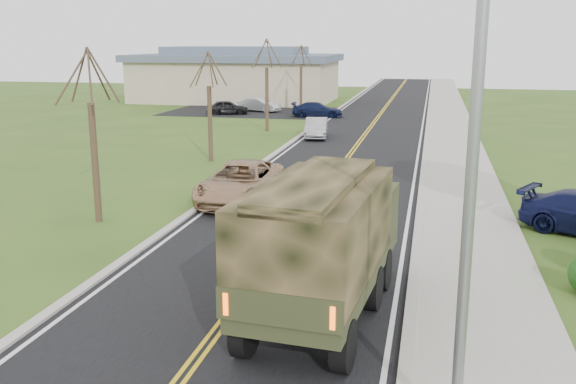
% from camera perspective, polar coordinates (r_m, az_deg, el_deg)
% --- Properties ---
extents(road, '(8.00, 120.00, 0.01)m').
position_cam_1_polar(road, '(50.56, 7.61, 6.08)').
color(road, black).
rests_on(road, ground).
extents(curb_right, '(0.30, 120.00, 0.12)m').
position_cam_1_polar(curb_right, '(50.36, 12.35, 5.93)').
color(curb_right, '#9E998E').
rests_on(curb_right, ground).
extents(sidewalk_right, '(3.20, 120.00, 0.10)m').
position_cam_1_polar(sidewalk_right, '(50.38, 14.34, 5.81)').
color(sidewalk_right, '#9E998E').
rests_on(sidewalk_right, ground).
extents(curb_left, '(0.30, 120.00, 0.10)m').
position_cam_1_polar(curb_left, '(51.08, 2.95, 6.31)').
color(curb_left, '#9E998E').
rests_on(curb_left, ground).
extents(street_light, '(1.65, 0.22, 8.00)m').
position_cam_1_polar(street_light, '(9.67, 15.43, 1.83)').
color(street_light, gray).
rests_on(street_light, ground).
extents(bare_tree_a, '(1.93, 2.26, 6.08)m').
position_cam_1_polar(bare_tree_a, '(23.29, -16.87, 3.73)').
color(bare_tree_a, '#38281C').
rests_on(bare_tree_a, ground).
extents(bare_tree_b, '(1.83, 2.14, 5.73)m').
position_cam_1_polar(bare_tree_b, '(34.16, -6.97, 6.84)').
color(bare_tree_b, '#38281C').
rests_on(bare_tree_b, ground).
extents(bare_tree_c, '(2.04, 2.39, 6.42)m').
position_cam_1_polar(bare_tree_c, '(45.56, -1.89, 8.91)').
color(bare_tree_c, '#38281C').
rests_on(bare_tree_c, ground).
extents(bare_tree_d, '(1.88, 2.20, 5.91)m').
position_cam_1_polar(bare_tree_d, '(57.25, 1.16, 9.59)').
color(bare_tree_d, '#38281C').
rests_on(bare_tree_d, ground).
extents(commercial_building, '(25.50, 21.50, 5.65)m').
position_cam_1_polar(commercial_building, '(69.12, -4.59, 10.31)').
color(commercial_building, tan).
rests_on(commercial_building, ground).
extents(military_truck, '(2.99, 7.06, 3.43)m').
position_cam_1_polar(military_truck, '(14.55, 3.19, -3.93)').
color(military_truck, black).
rests_on(military_truck, ground).
extents(suv_champagne, '(2.61, 5.63, 1.56)m').
position_cam_1_polar(suv_champagne, '(25.59, -4.24, 0.89)').
color(suv_champagne, tan).
rests_on(suv_champagne, ground).
extents(sedan_silver, '(1.91, 4.12, 1.31)m').
position_cam_1_polar(sedan_silver, '(42.47, 2.53, 5.71)').
color(sedan_silver, '#ACABB0').
rests_on(sedan_silver, ground).
extents(lot_car_dark, '(3.86, 2.39, 1.23)m').
position_cam_1_polar(lot_car_dark, '(56.36, -5.40, 7.50)').
color(lot_car_dark, black).
rests_on(lot_car_dark, ground).
extents(lot_car_silver, '(4.13, 2.44, 1.29)m').
position_cam_1_polar(lot_car_silver, '(58.27, -2.58, 7.77)').
color(lot_car_silver, silver).
rests_on(lot_car_silver, ground).
extents(lot_car_navy, '(4.41, 2.14, 1.24)m').
position_cam_1_polar(lot_car_navy, '(54.19, 2.62, 7.32)').
color(lot_car_navy, '#0E1434').
rests_on(lot_car_navy, ground).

